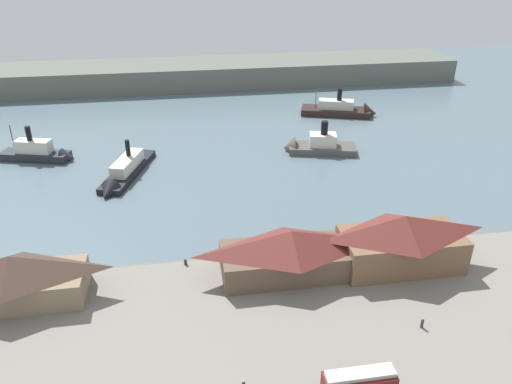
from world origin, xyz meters
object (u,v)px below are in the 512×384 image
at_px(pedestrian_near_cart, 422,323).
at_px(street_tram, 359,384).
at_px(mooring_post_center_west, 186,262).
at_px(ferry_near_quay, 313,146).
at_px(mooring_post_west, 460,238).
at_px(ferry_moored_east, 345,110).
at_px(ferry_shed_west_terminal, 13,278).
at_px(ferry_shed_customs_shed, 291,252).
at_px(ferry_shed_central_terminal, 402,240).
at_px(ferry_outer_harbor, 41,153).
at_px(ferry_departing_north, 123,173).

bearing_deg(pedestrian_near_cart, street_tram, -142.04).
bearing_deg(mooring_post_center_west, ferry_near_quay, 53.73).
distance_m(mooring_post_west, ferry_moored_east, 72.54).
bearing_deg(ferry_shed_west_terminal, ferry_shed_customs_shed, 0.19).
xyz_separation_m(ferry_shed_central_terminal, pedestrian_near_cart, (-2.89, -14.22, -3.79)).
distance_m(ferry_shed_central_terminal, pedestrian_near_cart, 15.00).
distance_m(street_tram, ferry_outer_harbor, 95.11).
bearing_deg(ferry_near_quay, mooring_post_west, -73.29).
distance_m(ferry_shed_central_terminal, street_tram, 28.55).
xyz_separation_m(mooring_post_center_west, ferry_moored_east, (50.30, 72.03, -0.13)).
distance_m(ferry_shed_central_terminal, ferry_outer_harbor, 87.21).
relative_size(pedestrian_near_cart, ferry_departing_north, 0.06).
relative_size(ferry_shed_customs_shed, mooring_post_west, 24.18).
bearing_deg(ferry_near_quay, ferry_shed_west_terminal, -138.85).
distance_m(ferry_shed_west_terminal, ferry_shed_customs_shed, 40.21).
distance_m(mooring_post_west, ferry_near_quay, 47.89).
relative_size(ferry_shed_central_terminal, ferry_departing_north, 0.77).
distance_m(ferry_shed_customs_shed, street_tram, 24.73).
relative_size(ferry_shed_customs_shed, ferry_outer_harbor, 1.18).
relative_size(ferry_shed_customs_shed, ferry_departing_north, 0.87).
relative_size(ferry_shed_west_terminal, ferry_shed_central_terminal, 1.03).
height_order(ferry_shed_customs_shed, ferry_departing_north, ferry_shed_customs_shed).
relative_size(ferry_shed_central_terminal, ferry_moored_east, 0.82).
xyz_separation_m(ferry_shed_west_terminal, ferry_outer_harbor, (-8.82, 55.66, -3.23)).
distance_m(ferry_shed_customs_shed, ferry_outer_harbor, 74.14).
bearing_deg(ferry_departing_north, street_tram, -65.01).
relative_size(ferry_shed_west_terminal, ferry_shed_customs_shed, 0.91).
height_order(street_tram, mooring_post_center_west, street_tram).
xyz_separation_m(ferry_shed_west_terminal, ferry_shed_central_terminal, (57.79, -0.50, 0.70)).
distance_m(ferry_shed_central_terminal, mooring_post_west, 14.87).
bearing_deg(pedestrian_near_cart, ferry_moored_east, 77.95).
relative_size(street_tram, ferry_departing_north, 0.32).
relative_size(street_tram, mooring_post_west, 8.98).
relative_size(mooring_post_center_west, ferry_near_quay, 0.05).
height_order(mooring_post_west, ferry_near_quay, ferry_near_quay).
bearing_deg(ferry_outer_harbor, street_tram, -57.41).
relative_size(mooring_post_west, ferry_outer_harbor, 0.05).
bearing_deg(mooring_post_west, street_tram, -135.02).
height_order(pedestrian_near_cart, ferry_outer_harbor, ferry_outer_harbor).
bearing_deg(ferry_moored_east, mooring_post_west, -92.52).
relative_size(ferry_shed_central_terminal, ferry_near_quay, 1.01).
height_order(ferry_shed_central_terminal, pedestrian_near_cart, ferry_shed_central_terminal).
relative_size(ferry_shed_west_terminal, street_tram, 2.45).
bearing_deg(ferry_outer_harbor, ferry_near_quay, -4.68).
xyz_separation_m(ferry_shed_customs_shed, mooring_post_west, (31.04, 4.22, -3.37)).
relative_size(mooring_post_west, ferry_moored_east, 0.04).
xyz_separation_m(ferry_shed_west_terminal, mooring_post_west, (71.24, 4.36, -3.36)).
relative_size(mooring_post_center_west, ferry_moored_east, 0.04).
height_order(ferry_shed_west_terminal, mooring_post_west, ferry_shed_west_terminal).
xyz_separation_m(street_tram, ferry_near_quay, (15.07, 74.68, -2.17)).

